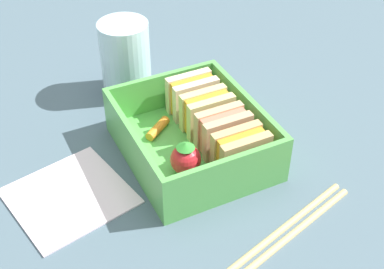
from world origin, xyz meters
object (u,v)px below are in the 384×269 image
at_px(sandwich_center, 223,131).
at_px(folded_napkin, 69,196).
at_px(carrot_stick_far_left, 158,128).
at_px(sandwich_left, 192,95).
at_px(drinking_glass, 125,58).
at_px(chopstick_pair, 283,234).
at_px(strawberry_far_left, 186,159).
at_px(sandwich_center_left, 207,113).
at_px(sandwich_center_right, 241,152).

height_order(sandwich_center, folded_napkin, sandwich_center).
bearing_deg(carrot_stick_far_left, sandwich_left, 109.20).
height_order(sandwich_left, drinking_glass, drinking_glass).
xyz_separation_m(chopstick_pair, folded_napkin, (-0.14, -0.17, -0.00)).
bearing_deg(strawberry_far_left, sandwich_left, 150.23).
bearing_deg(drinking_glass, sandwich_center, 15.92).
bearing_deg(chopstick_pair, strawberry_far_left, -155.99).
bearing_deg(sandwich_left, strawberry_far_left, -29.77).
bearing_deg(folded_napkin, carrot_stick_far_left, 110.52).
relative_size(sandwich_center, strawberry_far_left, 1.46).
relative_size(sandwich_center_left, drinking_glass, 0.58).
height_order(sandwich_center_left, carrot_stick_far_left, sandwich_center_left).
bearing_deg(drinking_glass, folded_napkin, -38.43).
xyz_separation_m(carrot_stick_far_left, chopstick_pair, (0.18, 0.05, -0.01)).
height_order(sandwich_center, sandwich_center_right, same).
height_order(carrot_stick_far_left, drinking_glass, drinking_glass).
height_order(carrot_stick_far_left, chopstick_pair, carrot_stick_far_left).
relative_size(sandwich_center_right, chopstick_pair, 0.30).
bearing_deg(sandwich_left, folded_napkin, -69.88).
relative_size(sandwich_center_left, folded_napkin, 0.50).
distance_m(sandwich_center, carrot_stick_far_left, 0.08).
height_order(sandwich_left, sandwich_center, same).
distance_m(carrot_stick_far_left, strawberry_far_left, 0.07).
bearing_deg(carrot_stick_far_left, folded_napkin, -69.48).
xyz_separation_m(carrot_stick_far_left, folded_napkin, (0.04, -0.12, -0.02)).
relative_size(sandwich_left, folded_napkin, 0.50).
bearing_deg(sandwich_center_right, sandwich_left, 180.00).
bearing_deg(chopstick_pair, folded_napkin, -129.74).
height_order(strawberry_far_left, folded_napkin, strawberry_far_left).
relative_size(sandwich_left, strawberry_far_left, 1.46).
relative_size(carrot_stick_far_left, drinking_glass, 0.38).
distance_m(sandwich_left, strawberry_far_left, 0.10).
xyz_separation_m(sandwich_center, chopstick_pair, (0.12, -0.00, -0.03)).
height_order(sandwich_center_right, drinking_glass, drinking_glass).
distance_m(sandwich_center_left, drinking_glass, 0.14).
relative_size(sandwich_left, sandwich_center_left, 1.00).
relative_size(sandwich_center, carrot_stick_far_left, 1.52).
bearing_deg(carrot_stick_far_left, chopstick_pair, 15.07).
xyz_separation_m(sandwich_center, strawberry_far_left, (0.02, -0.05, -0.01)).
bearing_deg(chopstick_pair, drinking_glass, -171.39).
bearing_deg(drinking_glass, sandwich_center_left, 20.20).
bearing_deg(sandwich_center_left, drinking_glass, -159.80).
distance_m(chopstick_pair, drinking_glass, 0.30).
xyz_separation_m(strawberry_far_left, drinking_glass, (-0.18, 0.00, 0.02)).
xyz_separation_m(sandwich_center_left, drinking_glass, (-0.13, -0.05, 0.01)).
height_order(sandwich_center_left, drinking_glass, drinking_glass).
distance_m(sandwich_center, strawberry_far_left, 0.05).
bearing_deg(sandwich_center, chopstick_pair, -1.51).
height_order(chopstick_pair, folded_napkin, chopstick_pair).
relative_size(sandwich_center_right, folded_napkin, 0.50).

